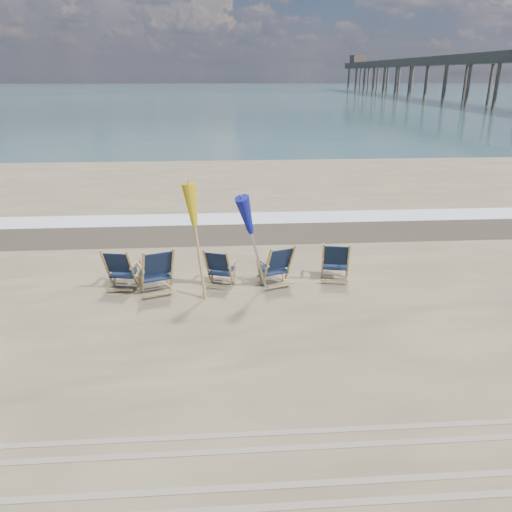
# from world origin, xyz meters

# --- Properties ---
(ocean) EXTENTS (400.00, 400.00, 0.00)m
(ocean) POSITION_xyz_m (0.00, 128.00, 0.00)
(ocean) COLOR #38595D
(ocean) RESTS_ON ground
(surf_foam) EXTENTS (200.00, 1.40, 0.01)m
(surf_foam) POSITION_xyz_m (0.00, 8.30, 0.00)
(surf_foam) COLOR silver
(surf_foam) RESTS_ON ground
(wet_sand_strip) EXTENTS (200.00, 2.60, 0.00)m
(wet_sand_strip) POSITION_xyz_m (0.00, 6.80, 0.00)
(wet_sand_strip) COLOR #42362A
(wet_sand_strip) RESTS_ON ground
(tire_tracks) EXTENTS (80.00, 1.30, 0.01)m
(tire_tracks) POSITION_xyz_m (0.00, -2.80, 0.01)
(tire_tracks) COLOR gray
(tire_tracks) RESTS_ON ground
(beach_chair_0) EXTENTS (0.78, 0.84, 1.01)m
(beach_chair_0) POSITION_xyz_m (-2.65, 2.56, 0.51)
(beach_chair_0) COLOR #111B33
(beach_chair_0) RESTS_ON ground
(beach_chair_1) EXTENTS (0.95, 1.00, 1.12)m
(beach_chair_1) POSITION_xyz_m (-1.78, 2.43, 0.56)
(beach_chair_1) COLOR #111B33
(beach_chair_1) RESTS_ON ground
(beach_chair_2) EXTENTS (0.78, 0.83, 0.93)m
(beach_chair_2) POSITION_xyz_m (-0.56, 2.58, 0.47)
(beach_chair_2) COLOR #111B33
(beach_chair_2) RESTS_ON ground
(beach_chair_3) EXTENTS (0.87, 0.92, 1.02)m
(beach_chair_3) POSITION_xyz_m (0.80, 2.67, 0.51)
(beach_chair_3) COLOR #111B33
(beach_chair_3) RESTS_ON ground
(beach_chair_4) EXTENTS (0.77, 0.84, 1.01)m
(beach_chair_4) POSITION_xyz_m (2.11, 2.70, 0.50)
(beach_chair_4) COLOR #111B33
(beach_chair_4) RESTS_ON ground
(umbrella_yellow) EXTENTS (0.30, 0.30, 2.43)m
(umbrella_yellow) POSITION_xyz_m (-1.20, 2.20, 1.89)
(umbrella_yellow) COLOR #AB8B4C
(umbrella_yellow) RESTS_ON ground
(umbrella_blue) EXTENTS (0.30, 0.30, 2.32)m
(umbrella_blue) POSITION_xyz_m (-0.00, 2.38, 1.78)
(umbrella_blue) COLOR #A5A5AD
(umbrella_blue) RESTS_ON ground
(fishing_pier) EXTENTS (4.40, 140.00, 9.30)m
(fishing_pier) POSITION_xyz_m (38.00, 74.00, 4.65)
(fishing_pier) COLOR brown
(fishing_pier) RESTS_ON ground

